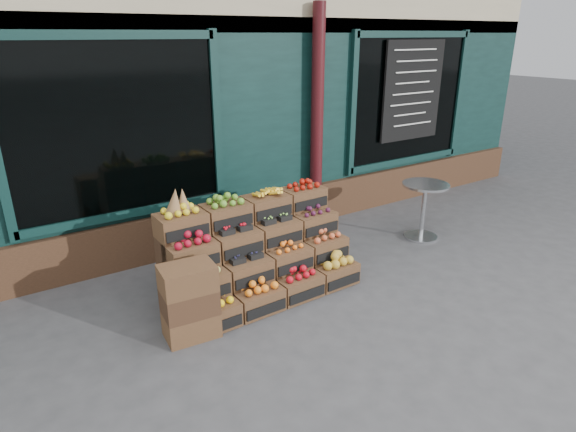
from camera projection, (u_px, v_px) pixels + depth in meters
ground at (338, 303)px, 5.32m from camera, size 60.00×60.00×0.00m
shop_facade at (159, 57)px, 8.45m from camera, size 12.00×6.24×4.80m
crate_display at (257, 256)px, 5.50m from camera, size 2.12×1.06×1.32m
spare_crates at (190, 302)px, 4.62m from camera, size 0.54×0.39×0.76m
bistro_table at (424, 204)px, 6.84m from camera, size 0.65×0.65×0.82m
shopkeeper at (137, 182)px, 6.51m from camera, size 0.68×0.46×1.82m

